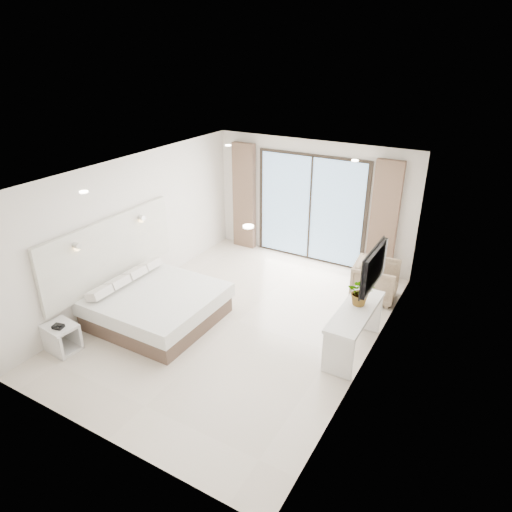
{
  "coord_description": "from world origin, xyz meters",
  "views": [
    {
      "loc": [
        3.7,
        -5.82,
        4.5
      ],
      "look_at": [
        0.14,
        0.4,
        1.16
      ],
      "focal_mm": 32.0,
      "sensor_mm": 36.0,
      "label": 1
    }
  ],
  "objects_px": {
    "console_desk": "(355,321)",
    "armchair": "(376,279)",
    "bed": "(156,305)",
    "nightstand": "(62,337)"
  },
  "relations": [
    {
      "from": "nightstand",
      "to": "console_desk",
      "type": "xyz_separation_m",
      "value": [
        4.06,
        2.29,
        0.33
      ]
    },
    {
      "from": "bed",
      "to": "console_desk",
      "type": "distance_m",
      "value": 3.45
    },
    {
      "from": "console_desk",
      "to": "armchair",
      "type": "bearing_deg",
      "value": 95.86
    },
    {
      "from": "bed",
      "to": "nightstand",
      "type": "height_order",
      "value": "bed"
    },
    {
      "from": "nightstand",
      "to": "armchair",
      "type": "height_order",
      "value": "armchair"
    },
    {
      "from": "nightstand",
      "to": "console_desk",
      "type": "relative_size",
      "value": 0.35
    },
    {
      "from": "bed",
      "to": "armchair",
      "type": "distance_m",
      "value": 4.15
    },
    {
      "from": "bed",
      "to": "console_desk",
      "type": "bearing_deg",
      "value": 14.44
    },
    {
      "from": "nightstand",
      "to": "bed",
      "type": "bearing_deg",
      "value": 69.47
    },
    {
      "from": "nightstand",
      "to": "armchair",
      "type": "relative_size",
      "value": 0.67
    }
  ]
}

